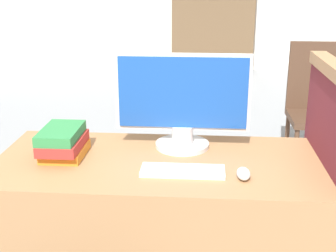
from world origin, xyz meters
TOP-DOWN VIEW (x-y plane):
  - desk at (0.00, 0.32)m, footprint 1.33×0.65m
  - carrel_divider at (0.69, 0.35)m, footprint 0.07×0.69m
  - monitor at (0.10, 0.49)m, footprint 0.57×0.23m
  - keyboard at (0.11, 0.21)m, footprint 0.32×0.11m
  - mouse at (0.34, 0.18)m, footprint 0.05×0.10m
  - book_stack at (-0.39, 0.34)m, footprint 0.17×0.26m
  - far_chair at (1.07, 2.17)m, footprint 0.44×0.44m
  - bookshelf_far at (0.31, 5.91)m, footprint 1.25×0.32m

SIDE VIEW (x-z plane):
  - desk at x=0.00m, z-range 0.00..0.78m
  - far_chair at x=1.07m, z-range 0.04..1.04m
  - carrel_divider at x=0.69m, z-range 0.01..1.18m
  - keyboard at x=0.11m, z-range 0.78..0.79m
  - mouse at x=0.34m, z-range 0.78..0.81m
  - book_stack at x=-0.39m, z-range 0.78..0.90m
  - bookshelf_far at x=0.31m, z-range 0.00..1.80m
  - monitor at x=0.10m, z-range 0.77..1.19m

